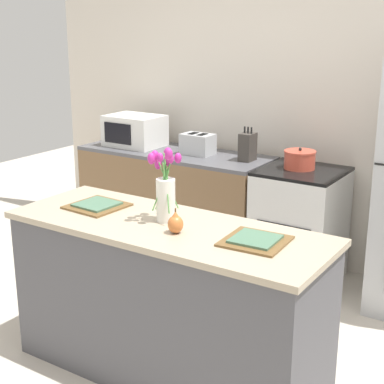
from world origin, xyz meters
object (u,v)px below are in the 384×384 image
object	(u,v)px
pear_figurine	(176,223)
cooking_pot	(300,160)
microwave	(135,131)
plate_setting_right	(255,240)
knife_block	(248,147)
plate_setting_left	(97,205)
flower_vase	(165,189)
stove_range	(299,226)
toaster	(198,144)

from	to	relation	value
pear_figurine	cooking_pot	size ratio (longest dim) A/B	0.56
pear_figurine	microwave	size ratio (longest dim) A/B	0.28
plate_setting_right	knife_block	bearing A→B (deg)	119.26
plate_setting_left	flower_vase	bearing A→B (deg)	2.25
pear_figurine	flower_vase	bearing A→B (deg)	140.55
plate_setting_left	microwave	distance (m)	1.85
flower_vase	knife_block	bearing A→B (deg)	102.30
pear_figurine	cooking_pot	xyz separation A→B (m)	(-0.05, 1.70, -0.01)
plate_setting_left	cooking_pot	size ratio (longest dim) A/B	1.34
plate_setting_left	cooking_pot	xyz separation A→B (m)	(0.58, 1.59, 0.04)
plate_setting_left	plate_setting_right	xyz separation A→B (m)	(1.03, 0.00, 0.00)
plate_setting_left	cooking_pot	distance (m)	1.69
knife_block	plate_setting_right	bearing A→B (deg)	-60.74
flower_vase	plate_setting_right	xyz separation A→B (m)	(0.55, -0.02, -0.17)
stove_range	plate_setting_left	size ratio (longest dim) A/B	2.77
plate_setting_left	toaster	size ratio (longest dim) A/B	1.14
plate_setting_right	cooking_pot	distance (m)	1.65
flower_vase	cooking_pot	distance (m)	1.58
pear_figurine	plate_setting_right	size ratio (longest dim) A/B	0.42
stove_range	microwave	xyz separation A→B (m)	(-1.59, -0.00, 0.58)
toaster	cooking_pot	distance (m)	0.90
flower_vase	stove_range	bearing A→B (deg)	84.95
flower_vase	pear_figurine	world-z (taller)	flower_vase
flower_vase	microwave	world-z (taller)	flower_vase
stove_range	plate_setting_left	bearing A→B (deg)	-111.44
plate_setting_left	plate_setting_right	distance (m)	1.03
plate_setting_right	microwave	world-z (taller)	microwave
plate_setting_left	microwave	xyz separation A→B (m)	(-0.97, 1.57, 0.10)
cooking_pot	knife_block	world-z (taller)	knife_block
toaster	knife_block	distance (m)	0.45
cooking_pot	knife_block	size ratio (longest dim) A/B	0.88
stove_range	plate_setting_right	distance (m)	1.69
plate_setting_left	pear_figurine	bearing A→B (deg)	-9.53
toaster	cooking_pot	bearing A→B (deg)	0.31
plate_setting_left	knife_block	bearing A→B (deg)	85.26
plate_setting_right	pear_figurine	bearing A→B (deg)	-165.25
plate_setting_left	microwave	bearing A→B (deg)	121.67
plate_setting_right	toaster	bearing A→B (deg)	130.48
pear_figurine	knife_block	bearing A→B (deg)	106.21
pear_figurine	plate_setting_left	size ratio (longest dim) A/B	0.42
flower_vase	toaster	world-z (taller)	flower_vase
pear_figurine	toaster	size ratio (longest dim) A/B	0.48
flower_vase	toaster	bearing A→B (deg)	117.02
pear_figurine	plate_setting_left	xyz separation A→B (m)	(-0.63, 0.11, -0.04)
microwave	knife_block	world-z (taller)	same
pear_figurine	knife_block	world-z (taller)	knife_block
pear_figurine	microwave	xyz separation A→B (m)	(-1.60, 1.68, 0.06)
cooking_pot	microwave	xyz separation A→B (m)	(-1.55, -0.02, 0.07)
stove_range	toaster	bearing A→B (deg)	179.12
flower_vase	microwave	distance (m)	2.12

